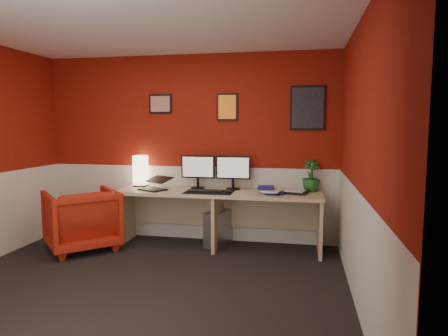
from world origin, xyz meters
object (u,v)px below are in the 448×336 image
laptop (153,182)px  monitor_right (233,167)px  pc_tower (218,228)px  desk (218,219)px  armchair (82,219)px  shoji_lamp (141,172)px  zen_tray (292,192)px  monitor_left (198,167)px  potted_plant (311,176)px

laptop → monitor_right: (1.01, 0.25, 0.18)m
monitor_right → pc_tower: size_ratio=1.29×
monitor_right → desk: bearing=-133.2°
desk → armchair: bearing=-167.0°
shoji_lamp → zen_tray: 2.07m
zen_tray → armchair: 2.66m
shoji_lamp → pc_tower: size_ratio=0.89×
shoji_lamp → pc_tower: bearing=-5.0°
desk → zen_tray: zen_tray is taller
desk → shoji_lamp: bearing=169.1°
desk → armchair: size_ratio=3.11×
zen_tray → monitor_left: bearing=173.1°
armchair → monitor_left: bearing=158.7°
laptop → monitor_left: 0.62m
pc_tower → zen_tray: bearing=9.7°
zen_tray → pc_tower: zen_tray is taller
monitor_right → potted_plant: monitor_right is taller
desk → pc_tower: (-0.02, 0.12, -0.14)m
laptop → monitor_right: bearing=43.6°
armchair → laptop: bearing=156.6°
zen_tray → monitor_right: bearing=169.5°
pc_tower → potted_plant: bearing=19.3°
desk → potted_plant: size_ratio=6.53×
potted_plant → armchair: size_ratio=0.48×
monitor_right → potted_plant: 1.00m
desk → potted_plant: 1.30m
desk → laptop: (-0.84, -0.07, 0.47)m
armchair → desk: bearing=149.0°
desk → armchair: (-1.67, -0.39, 0.02)m
potted_plant → armchair: bearing=-168.0°
monitor_right → potted_plant: bearing=2.1°
monitor_left → potted_plant: bearing=1.1°
shoji_lamp → zen_tray: size_ratio=1.14×
monitor_right → pc_tower: 0.82m
desk → laptop: laptop is taller
potted_plant → armchair: 2.94m
laptop → monitor_right: size_ratio=0.57×
laptop → potted_plant: 2.02m
desk → laptop: bearing=-175.0°
shoji_lamp → potted_plant: bearing=-0.1°
zen_tray → potted_plant: (0.23, 0.18, 0.18)m
monitor_left → monitor_right: 0.47m
laptop → pc_tower: 1.04m
desk → laptop: 0.97m
monitor_right → armchair: (-1.84, -0.56, -0.64)m
zen_tray → pc_tower: size_ratio=0.78×
laptop → zen_tray: (1.77, 0.11, -0.09)m
desk → monitor_left: 0.75m
monitor_left → armchair: size_ratio=0.69×
pc_tower → armchair: size_ratio=0.54×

